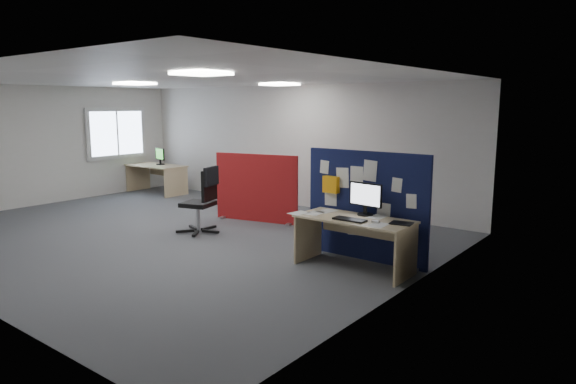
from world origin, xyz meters
The scene contains 18 objects.
floor centered at (0.00, 0.00, 0.00)m, with size 9.00×9.00×0.00m, color #4C4E53.
ceiling centered at (0.00, 0.00, 2.70)m, with size 9.00×7.00×0.02m, color white.
wall_back centered at (0.00, 3.50, 1.35)m, with size 9.00×0.02×2.70m, color silver.
wall_left centered at (-4.50, 0.00, 1.35)m, with size 0.02×7.00×2.70m, color silver.
wall_right centered at (4.50, 0.00, 1.35)m, with size 0.02×7.00×2.70m, color silver.
window centered at (-4.44, 2.00, 1.55)m, with size 0.06×1.70×1.30m.
ceiling_lights centered at (0.33, 0.67, 2.67)m, with size 4.10×4.10×0.04m.
navy_divider centered at (3.46, 0.79, 0.81)m, with size 1.95×0.30×1.61m.
main_desk centered at (3.58, 0.34, 0.55)m, with size 1.62×0.72×0.73m.
monitor_main centered at (3.60, 0.55, 0.99)m, with size 0.53×0.22×0.46m.
keyboard centered at (3.60, 0.13, 0.74)m, with size 0.45×0.18×0.03m, color black.
mouse centered at (3.95, 0.22, 0.74)m, with size 0.10×0.06×0.03m, color #A4A5A9.
paper_tray centered at (4.25, 0.37, 0.74)m, with size 0.28×0.22×0.01m, color black.
red_divider centered at (0.54, 1.71, 0.65)m, with size 1.73×0.45×1.33m.
second_desk centered at (-3.68, 2.64, 0.55)m, with size 1.61×0.81×0.73m.
monitor_second centered at (-3.66, 2.72, 0.97)m, with size 0.47×0.22×0.43m.
office_chair centered at (0.45, 0.41, 0.67)m, with size 0.79×0.75×1.18m.
desk_papers centered at (3.32, 0.29, 0.73)m, with size 1.49×0.78×0.00m.
Camera 1 is at (7.08, -5.71, 2.27)m, focal length 32.00 mm.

